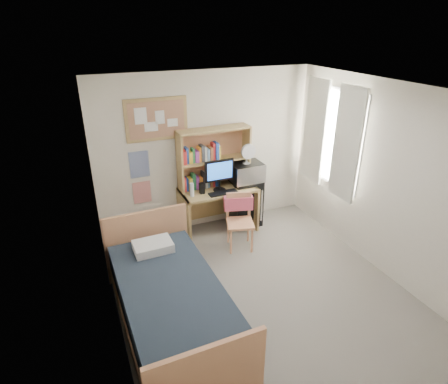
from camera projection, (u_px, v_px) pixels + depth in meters
name	position (u px, v px, depth m)	size (l,w,h in m)	color
floor	(264.00, 295.00, 4.88)	(3.60, 4.20, 0.02)	gray
ceiling	(275.00, 92.00, 3.79)	(3.60, 4.20, 0.02)	white
wall_back	(206.00, 152.00, 6.10)	(3.60, 0.04, 2.60)	silver
wall_front	(416.00, 334.00, 2.57)	(3.60, 0.04, 2.60)	silver
wall_left	(109.00, 238.00, 3.71)	(0.04, 4.20, 2.60)	silver
wall_right	(388.00, 183.00, 4.96)	(0.04, 4.20, 2.60)	silver
window_unit	(331.00, 137.00, 5.82)	(0.10, 1.40, 1.70)	white
curtain_left	(347.00, 145.00, 5.48)	(0.04, 0.55, 1.70)	silver
curtain_right	(315.00, 131.00, 6.15)	(0.04, 0.55, 1.70)	silver
bulletin_board	(157.00, 119.00, 5.55)	(0.94, 0.03, 0.64)	#AC795A
poster_wave	(139.00, 164.00, 5.73)	(0.30, 0.01, 0.42)	navy
poster_japan	(142.00, 192.00, 5.92)	(0.28, 0.01, 0.36)	red
desk	(218.00, 210.00, 6.23)	(1.23, 0.62, 0.77)	tan
desk_chair	(240.00, 223.00, 5.72)	(0.44, 0.44, 0.88)	tan
mini_fridge	(245.00, 202.00, 6.46)	(0.48, 0.48, 0.82)	black
bed	(172.00, 306.00, 4.26)	(1.09, 2.18, 0.60)	#19222D
hutch	(214.00, 158.00, 5.99)	(1.18, 0.30, 0.97)	tan
monitor	(219.00, 175.00, 5.91)	(0.48, 0.04, 0.51)	black
keyboard	(223.00, 193.00, 5.90)	(0.46, 0.15, 0.02)	black
speaker_left	(202.00, 188.00, 5.87)	(0.07, 0.07, 0.18)	black
speaker_right	(236.00, 182.00, 6.09)	(0.07, 0.07, 0.17)	black
water_bottle	(192.00, 190.00, 5.76)	(0.06, 0.06, 0.22)	silver
hoodie	(238.00, 203.00, 5.80)	(0.45, 0.14, 0.21)	#E15570
microwave	(246.00, 172.00, 6.20)	(0.52, 0.40, 0.30)	silver
desk_fan	(247.00, 154.00, 6.08)	(0.24, 0.24, 0.31)	silver
pillow	(153.00, 246.00, 4.73)	(0.48, 0.33, 0.11)	silver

